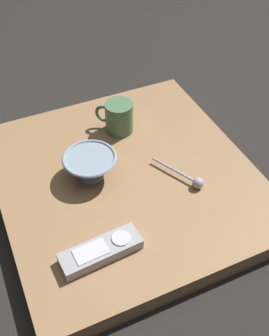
% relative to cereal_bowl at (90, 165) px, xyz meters
% --- Properties ---
extents(ground_plane, '(6.00, 6.00, 0.00)m').
position_rel_cereal_bowl_xyz_m(ground_plane, '(0.08, -0.03, -0.09)').
color(ground_plane, black).
extents(table, '(0.61, 0.65, 0.05)m').
position_rel_cereal_bowl_xyz_m(table, '(0.08, -0.03, -0.06)').
color(table, '#936D47').
rests_on(table, ground).
extents(cereal_bowl, '(0.13, 0.13, 0.06)m').
position_rel_cereal_bowl_xyz_m(cereal_bowl, '(0.00, 0.00, 0.00)').
color(cereal_bowl, '#8C9EAD').
rests_on(cereal_bowl, table).
extents(coffee_mug, '(0.09, 0.09, 0.09)m').
position_rel_cereal_bowl_xyz_m(coffee_mug, '(0.13, 0.13, 0.01)').
color(coffee_mug, '#4C724C').
rests_on(coffee_mug, table).
extents(teaspoon, '(0.08, 0.13, 0.03)m').
position_rel_cereal_bowl_xyz_m(teaspoon, '(0.21, -0.13, -0.02)').
color(teaspoon, '#A3A5B2').
rests_on(teaspoon, table).
extents(tv_remote_near, '(0.17, 0.07, 0.03)m').
position_rel_cereal_bowl_xyz_m(tv_remote_near, '(-0.06, -0.22, -0.02)').
color(tv_remote_near, '#9E9EA3').
rests_on(tv_remote_near, table).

